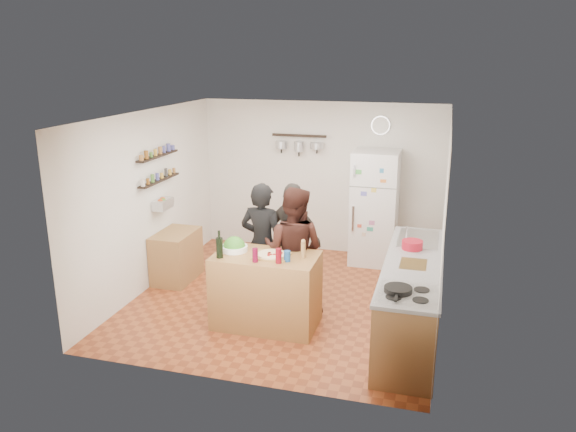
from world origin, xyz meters
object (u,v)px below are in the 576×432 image
(salt_canister, at_px, (287,256))
(red_bowl, at_px, (412,245))
(pepper_mill, at_px, (303,250))
(person_back, at_px, (293,238))
(person_center, at_px, (293,251))
(side_table, at_px, (177,256))
(skillet, at_px, (398,289))
(fridge, at_px, (374,208))
(wine_bottle, at_px, (220,248))
(wall_clock, at_px, (381,125))
(person_left, at_px, (262,244))
(salad_bowl, at_px, (234,248))
(prep_island, at_px, (266,290))
(counter_run, at_px, (411,299))

(salt_canister, bearing_deg, red_bowl, 30.31)
(pepper_mill, bearing_deg, person_back, 111.67)
(person_center, distance_m, side_table, 2.08)
(person_back, bearing_deg, skillet, 153.29)
(red_bowl, bearing_deg, side_table, 174.33)
(skillet, height_order, fridge, fridge)
(side_table, bearing_deg, wine_bottle, -45.50)
(person_center, xyz_separation_m, wall_clock, (0.75, 2.44, 1.32))
(wine_bottle, distance_m, person_left, 0.88)
(pepper_mill, distance_m, person_center, 0.48)
(salt_canister, height_order, wall_clock, wall_clock)
(salad_bowl, bearing_deg, person_left, 71.65)
(skillet, relative_size, wall_clock, 0.94)
(person_left, relative_size, person_back, 1.07)
(wine_bottle, bearing_deg, fridge, 62.02)
(wine_bottle, distance_m, side_table, 1.86)
(person_left, relative_size, person_center, 0.99)
(salad_bowl, distance_m, person_left, 0.58)
(wine_bottle, height_order, salt_canister, wine_bottle)
(fridge, bearing_deg, salt_canister, -104.13)
(skillet, height_order, wall_clock, wall_clock)
(salad_bowl, bearing_deg, red_bowl, 16.81)
(wine_bottle, relative_size, side_table, 0.31)
(salad_bowl, xyz_separation_m, side_table, (-1.30, 0.97, -0.58))
(wine_bottle, xyz_separation_m, side_table, (-1.22, 1.24, -0.67))
(fridge, bearing_deg, wall_clock, 90.00)
(fridge, distance_m, side_table, 3.14)
(person_center, distance_m, skillet, 1.80)
(person_left, height_order, skillet, person_left)
(person_back, height_order, fridge, fridge)
(prep_island, relative_size, salt_canister, 9.89)
(prep_island, xyz_separation_m, salad_bowl, (-0.42, 0.05, 0.49))
(person_back, bearing_deg, person_center, 127.43)
(fridge, relative_size, side_table, 2.25)
(wall_clock, bearing_deg, red_bowl, -72.34)
(wine_bottle, bearing_deg, wall_clock, 64.60)
(person_left, height_order, red_bowl, person_left)
(wine_bottle, relative_size, wall_clock, 0.82)
(pepper_mill, relative_size, person_center, 0.11)
(pepper_mill, bearing_deg, red_bowl, 27.35)
(person_back, height_order, skillet, person_back)
(salad_bowl, xyz_separation_m, person_back, (0.46, 1.04, -0.17))
(salt_canister, height_order, counter_run, salt_canister)
(person_left, xyz_separation_m, red_bowl, (1.91, 0.09, 0.15))
(salt_canister, xyz_separation_m, person_left, (-0.54, 0.71, -0.15))
(salt_canister, relative_size, fridge, 0.07)
(salt_canister, bearing_deg, pepper_mill, 48.58)
(salad_bowl, height_order, person_back, person_back)
(salad_bowl, height_order, wall_clock, wall_clock)
(salt_canister, xyz_separation_m, red_bowl, (1.37, 0.80, 0.00))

